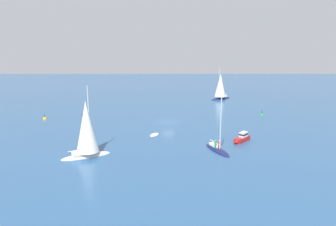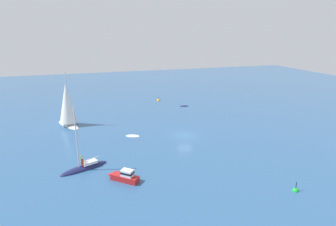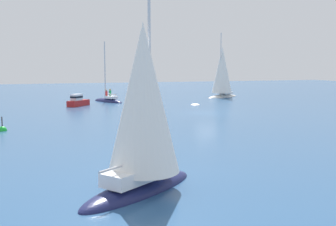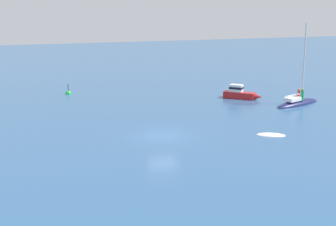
{
  "view_description": "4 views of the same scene",
  "coord_description": "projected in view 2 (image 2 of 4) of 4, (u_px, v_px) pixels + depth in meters",
  "views": [
    {
      "loc": [
        0.08,
        67.09,
        17.77
      ],
      "look_at": [
        -0.04,
        -3.16,
        1.14
      ],
      "focal_mm": 36.74,
      "sensor_mm": 36.0,
      "label": 1
    },
    {
      "loc": [
        -43.45,
        16.91,
        17.78
      ],
      "look_at": [
        6.82,
        0.96,
        2.25
      ],
      "focal_mm": 30.34,
      "sensor_mm": 36.0,
      "label": 2
    },
    {
      "loc": [
        -18.61,
        -39.85,
        5.14
      ],
      "look_at": [
        -5.8,
        -3.64,
        0.62
      ],
      "focal_mm": 42.93,
      "sensor_mm": 36.0,
      "label": 3
    },
    {
      "loc": [
        39.1,
        -11.15,
        11.68
      ],
      "look_at": [
        -0.23,
        0.54,
        1.88
      ],
      "focal_mm": 54.1,
      "sensor_mm": 36.0,
      "label": 4
    }
  ],
  "objects": [
    {
      "name": "ground_plane",
      "position": [
        185.0,
        135.0,
        49.66
      ],
      "size": [
        163.81,
        163.81,
        0.0
      ],
      "primitive_type": "plane",
      "color": "#2D5684"
    },
    {
      "name": "yacht",
      "position": [
        84.0,
        168.0,
        37.71
      ],
      "size": [
        3.9,
        6.62,
        9.11
      ],
      "rotation": [
        0.0,
        0.0,
        1.96
      ],
      "color": "#191E4C",
      "rests_on": "ground"
    },
    {
      "name": "tender",
      "position": [
        133.0,
        136.0,
        49.32
      ],
      "size": [
        2.11,
        2.71,
        0.34
      ],
      "rotation": [
        0.0,
        0.0,
        4.28
      ],
      "color": "white",
      "rests_on": "ground"
    },
    {
      "name": "yacht_1",
      "position": [
        67.0,
        106.0,
        53.7
      ],
      "size": [
        7.37,
        5.07,
        10.85
      ],
      "rotation": [
        0.0,
        0.0,
        3.61
      ],
      "color": "silver",
      "rests_on": "ground"
    },
    {
      "name": "powerboat",
      "position": [
        124.0,
        176.0,
        34.6
      ],
      "size": [
        3.59,
        3.88,
        1.55
      ],
      "rotation": [
        0.0,
        0.0,
        0.84
      ],
      "color": "#B21E1E",
      "rests_on": "ground"
    },
    {
      "name": "dinghy",
      "position": [
        184.0,
        106.0,
        68.55
      ],
      "size": [
        1.27,
        2.38,
        0.39
      ],
      "rotation": [
        0.0,
        0.0,
        4.59
      ],
      "color": "#191E4C",
      "rests_on": "ground"
    },
    {
      "name": "channel_buoy",
      "position": [
        295.0,
        191.0,
        32.54
      ],
      "size": [
        0.73,
        0.73,
        1.5
      ],
      "color": "green",
      "rests_on": "ground"
    },
    {
      "name": "mooring_buoy",
      "position": [
        159.0,
        101.0,
        73.86
      ],
      "size": [
        0.89,
        0.89,
        1.5
      ],
      "color": "orange",
      "rests_on": "ground"
    }
  ]
}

